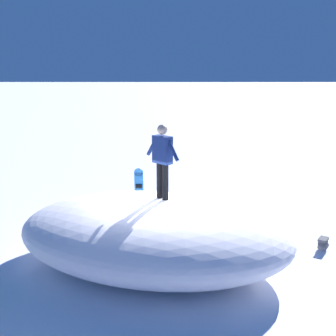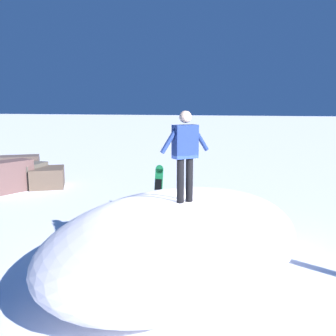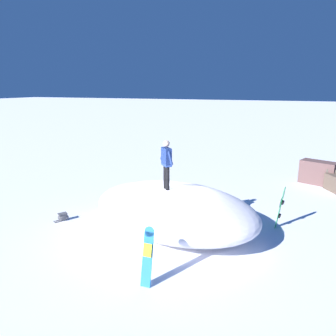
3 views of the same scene
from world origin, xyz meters
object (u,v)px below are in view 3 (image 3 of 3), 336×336
at_px(snowboarder_standing, 166,161).
at_px(snowboard_primary_upright, 281,207).
at_px(snowboard_secondary_upright, 148,256).
at_px(backpack_near, 63,217).

distance_m(snowboarder_standing, snowboard_primary_upright, 4.55).
xyz_separation_m(snowboard_primary_upright, snowboard_secondary_upright, (-5.00, 3.02, -0.02)).
bearing_deg(snowboarder_standing, snowboard_secondary_upright, -166.29).
relative_size(snowboarder_standing, snowboard_primary_upright, 1.08).
relative_size(snowboarder_standing, snowboard_secondary_upright, 1.11).
xyz_separation_m(snowboarder_standing, snowboard_primary_upright, (1.74, -3.82, -1.76)).
bearing_deg(snowboard_secondary_upright, snowboard_primary_upright, -31.15).
xyz_separation_m(snowboard_primary_upright, backpack_near, (-2.43, 7.93, -0.68)).
height_order(snowboard_primary_upright, backpack_near, snowboard_primary_upright).
bearing_deg(snowboard_primary_upright, snowboard_secondary_upright, 148.85).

